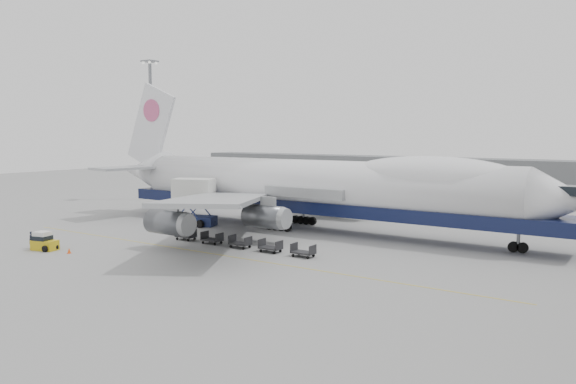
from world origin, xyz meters
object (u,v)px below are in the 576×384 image
Objects in this scene: airliner at (316,186)px; catering_truck at (194,200)px; baggage_tug at (44,242)px; ground_worker at (32,240)px.

catering_truck is at bearing -158.92° from airliner.
baggage_tug is (-2.10, -20.57, -2.60)m from catering_truck.
ground_worker is at bearing -125.92° from airliner.
ground_worker is at bearing 171.81° from baggage_tug.
catering_truck is 21.28m from ground_worker.
airliner is 32.04m from baggage_tug.
airliner reaches higher than catering_truck.
airliner is 16.55m from catering_truck.
airliner reaches higher than baggage_tug.
catering_truck is 3.47× the size of ground_worker.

